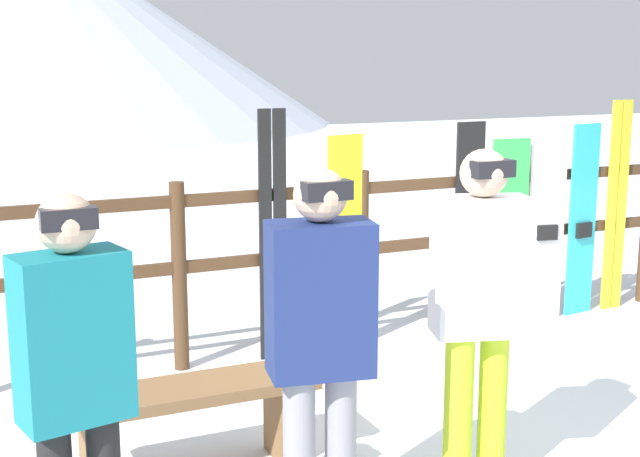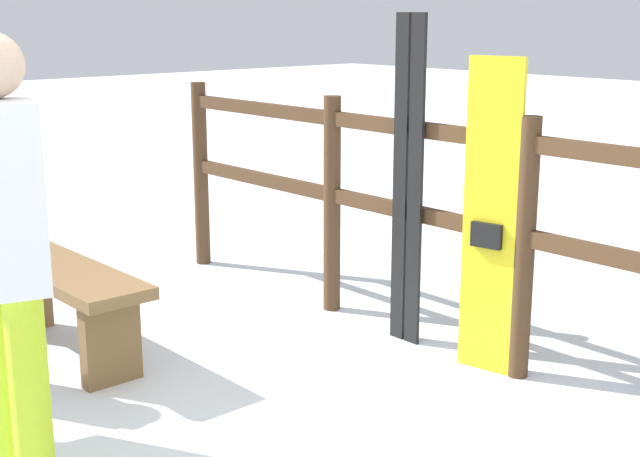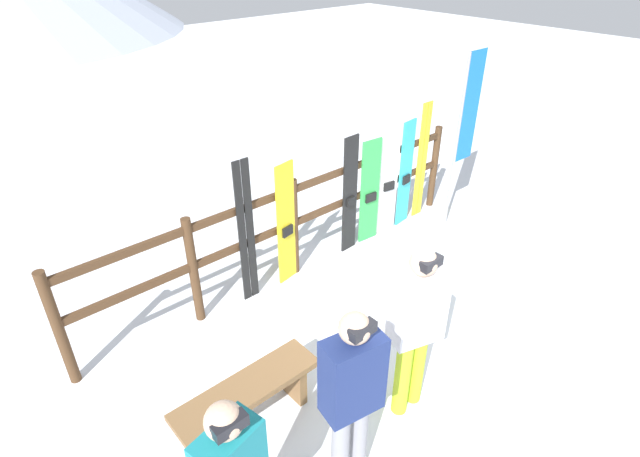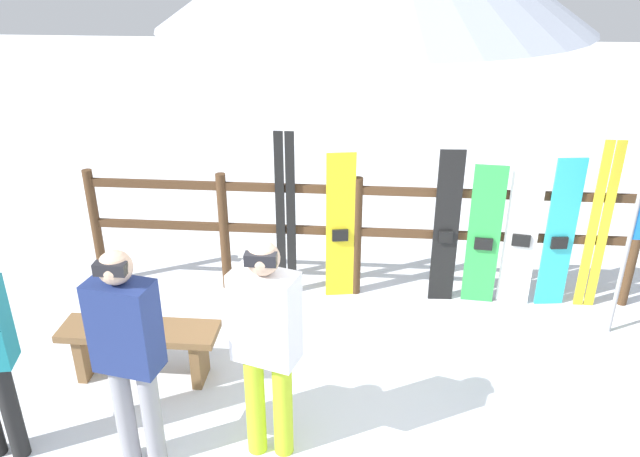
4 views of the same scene
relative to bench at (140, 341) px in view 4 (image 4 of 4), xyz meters
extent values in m
plane|color=white|center=(1.72, -0.46, -0.35)|extent=(40.00, 40.00, 0.00)
cylinder|color=#4C331E|center=(-0.97, 1.52, 0.28)|extent=(0.10, 0.10, 1.27)
cylinder|color=#4C331E|center=(0.38, 1.52, 0.28)|extent=(0.10, 0.10, 1.27)
cylinder|color=#4C331E|center=(1.72, 1.52, 0.28)|extent=(0.10, 0.10, 1.27)
cylinder|color=#4C331E|center=(3.07, 1.52, 0.28)|extent=(0.10, 0.10, 1.27)
cylinder|color=#4C331E|center=(4.41, 1.52, 0.28)|extent=(0.10, 0.10, 1.27)
cube|color=#4C331E|center=(1.72, 1.52, 0.35)|extent=(5.38, 0.05, 0.08)
cube|color=#4C331E|center=(1.72, 1.52, 0.79)|extent=(5.38, 0.05, 0.08)
cube|color=brown|center=(0.00, 0.00, 0.10)|extent=(1.29, 0.36, 0.06)
cube|color=brown|center=(-0.48, 0.00, -0.14)|extent=(0.08, 0.29, 0.42)
cube|color=brown|center=(0.48, 0.00, -0.14)|extent=(0.08, 0.29, 0.42)
cylinder|color=black|center=(-0.59, -0.93, 0.04)|extent=(0.12, 0.12, 0.78)
cylinder|color=gray|center=(0.21, -0.90, 0.05)|extent=(0.13, 0.13, 0.80)
cylinder|color=gray|center=(0.40, -0.90, 0.05)|extent=(0.13, 0.13, 0.80)
cube|color=navy|center=(0.31, -0.90, 0.76)|extent=(0.46, 0.30, 0.63)
sphere|color=#D8B293|center=(0.31, -0.90, 1.19)|extent=(0.22, 0.22, 0.22)
cube|color=black|center=(0.31, -0.96, 1.22)|extent=(0.19, 0.08, 0.08)
cylinder|color=#B7D826|center=(1.09, -0.74, 0.05)|extent=(0.14, 0.14, 0.81)
cylinder|color=#B7D826|center=(1.28, -0.74, 0.05)|extent=(0.14, 0.14, 0.81)
cube|color=white|center=(1.19, -0.74, 0.78)|extent=(0.48, 0.35, 0.64)
sphere|color=#D8B293|center=(1.19, -0.74, 1.21)|extent=(0.22, 0.22, 0.22)
cube|color=black|center=(1.19, -0.80, 1.24)|extent=(0.20, 0.08, 0.08)
cube|color=black|center=(0.97, 1.47, 0.51)|extent=(0.09, 0.02, 1.73)
cube|color=black|center=(1.07, 1.47, 0.51)|extent=(0.09, 0.02, 1.73)
cube|color=yellow|center=(1.56, 1.46, 0.42)|extent=(0.29, 0.07, 1.53)
cube|color=black|center=(1.56, 1.44, 0.34)|extent=(0.16, 0.06, 0.12)
cube|color=black|center=(2.59, 1.46, 0.44)|extent=(0.24, 0.04, 1.59)
cube|color=black|center=(2.59, 1.44, 0.36)|extent=(0.13, 0.04, 0.12)
cube|color=green|center=(2.96, 1.46, 0.37)|extent=(0.31, 0.05, 1.45)
cube|color=black|center=(2.96, 1.44, 0.30)|extent=(0.17, 0.04, 0.12)
cube|color=white|center=(3.31, 1.46, 0.43)|extent=(0.31, 0.08, 1.56)
cube|color=black|center=(3.31, 1.44, 0.35)|extent=(0.17, 0.06, 0.12)
cube|color=#2DBFCC|center=(3.67, 1.46, 0.42)|extent=(0.28, 0.06, 1.54)
cube|color=black|center=(3.67, 1.44, 0.34)|extent=(0.16, 0.05, 0.12)
cube|color=yellow|center=(3.96, 1.47, 0.51)|extent=(0.09, 0.02, 1.72)
cube|color=yellow|center=(4.07, 1.47, 0.51)|extent=(0.09, 0.02, 1.72)
cylinder|color=#99999E|center=(4.12, 1.01, 0.86)|extent=(0.04, 0.04, 2.42)
camera|label=1|loc=(-1.11, -4.05, 1.74)|focal=50.00mm
camera|label=2|loc=(4.11, -1.90, 1.38)|focal=50.00mm
camera|label=3|loc=(-1.42, -2.53, 3.34)|focal=28.00mm
camera|label=4|loc=(1.82, -4.10, 3.00)|focal=35.00mm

